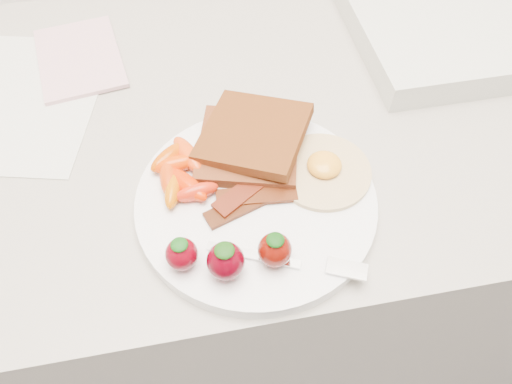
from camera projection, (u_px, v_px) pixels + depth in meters
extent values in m
cube|color=gray|center=(243.00, 265.00, 1.03)|extent=(2.00, 0.60, 0.90)
cylinder|color=white|center=(256.00, 202.00, 0.56)|extent=(0.27, 0.27, 0.02)
cube|color=#4C1D0D|center=(248.00, 147.00, 0.59)|extent=(0.14, 0.14, 0.01)
cube|color=#441F0D|center=(254.00, 133.00, 0.58)|extent=(0.16, 0.16, 0.03)
cylinder|color=beige|center=(323.00, 171.00, 0.57)|extent=(0.13, 0.13, 0.01)
ellipsoid|color=orange|center=(324.00, 165.00, 0.57)|extent=(0.05, 0.05, 0.02)
cube|color=black|center=(244.00, 205.00, 0.55)|extent=(0.09, 0.05, 0.00)
cube|color=#3E1007|center=(257.00, 196.00, 0.55)|extent=(0.09, 0.03, 0.00)
cube|color=#411707|center=(248.00, 188.00, 0.55)|extent=(0.09, 0.07, 0.00)
ellipsoid|color=#DE3A00|center=(177.00, 164.00, 0.57)|extent=(0.06, 0.02, 0.02)
ellipsoid|color=red|center=(186.00, 184.00, 0.55)|extent=(0.06, 0.06, 0.02)
ellipsoid|color=#CF6000|center=(173.00, 190.00, 0.55)|extent=(0.03, 0.05, 0.02)
ellipsoid|color=#E9440D|center=(188.00, 155.00, 0.58)|extent=(0.04, 0.07, 0.02)
ellipsoid|color=#C24500|center=(169.00, 156.00, 0.58)|extent=(0.06, 0.05, 0.02)
ellipsoid|color=red|center=(197.00, 192.00, 0.55)|extent=(0.05, 0.02, 0.02)
ellipsoid|color=#CE3A07|center=(168.00, 178.00, 0.56)|extent=(0.02, 0.06, 0.02)
ellipsoid|color=#5F000D|center=(182.00, 254.00, 0.49)|extent=(0.03, 0.03, 0.04)
ellipsoid|color=#10460F|center=(179.00, 245.00, 0.48)|extent=(0.02, 0.02, 0.01)
ellipsoid|color=#4C000B|center=(226.00, 261.00, 0.48)|extent=(0.04, 0.04, 0.04)
ellipsoid|color=#123C0A|center=(224.00, 250.00, 0.47)|extent=(0.02, 0.02, 0.01)
ellipsoid|color=#5C0A03|center=(275.00, 250.00, 0.49)|extent=(0.03, 0.03, 0.04)
ellipsoid|color=#0C3A09|center=(275.00, 240.00, 0.48)|extent=(0.02, 0.02, 0.01)
cube|color=white|center=(254.00, 255.00, 0.51)|extent=(0.09, 0.05, 0.00)
cube|color=silver|center=(347.00, 269.00, 0.50)|extent=(0.05, 0.03, 0.00)
cube|color=silver|center=(24.00, 99.00, 0.67)|extent=(0.25, 0.30, 0.00)
cube|color=#D4A1A8|center=(79.00, 58.00, 0.71)|extent=(0.14, 0.18, 0.01)
cube|color=beige|center=(469.00, 23.00, 0.74)|extent=(0.34, 0.27, 0.04)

